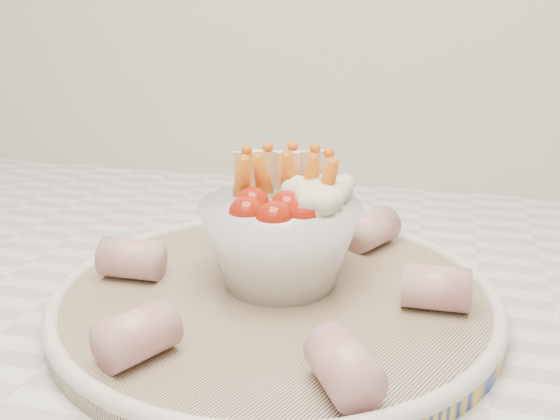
# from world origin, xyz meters

# --- Properties ---
(serving_platter) EXTENTS (0.45, 0.45, 0.02)m
(serving_platter) POSITION_xyz_m (-0.04, 1.40, 0.93)
(serving_platter) COLOR navy
(serving_platter) RESTS_ON kitchen_counter
(veggie_bowl) EXTENTS (0.13, 0.13, 0.10)m
(veggie_bowl) POSITION_xyz_m (-0.04, 1.42, 0.98)
(veggie_bowl) COLOR silver
(veggie_bowl) RESTS_ON serving_platter
(cured_meat_rolls) EXTENTS (0.29, 0.29, 0.03)m
(cured_meat_rolls) POSITION_xyz_m (-0.04, 1.40, 0.95)
(cured_meat_rolls) COLOR #AE4F59
(cured_meat_rolls) RESTS_ON serving_platter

